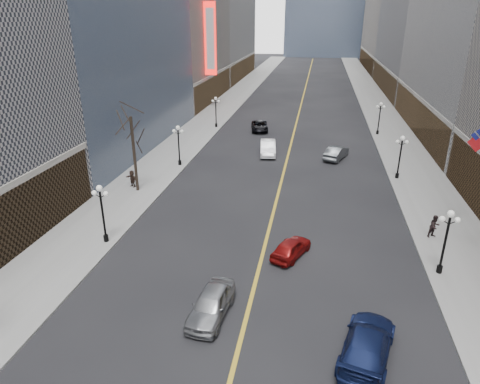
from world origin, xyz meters
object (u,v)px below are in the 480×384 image
at_px(streetlamp_east_1, 446,236).
at_px(car_nb_mid, 268,148).
at_px(car_sb_near, 367,344).
at_px(car_nb_near, 211,304).
at_px(streetlamp_west_2, 179,141).
at_px(car_sb_mid, 291,248).
at_px(streetlamp_east_2, 401,153).
at_px(car_sb_far, 336,153).
at_px(streetlamp_west_3, 216,109).
at_px(car_nb_far, 260,126).
at_px(streetlamp_west_1, 102,208).
at_px(streetlamp_east_3, 380,115).

bearing_deg(streetlamp_east_1, car_nb_mid, 120.63).
bearing_deg(car_sb_near, car_nb_near, 2.91).
xyz_separation_m(streetlamp_west_2, car_sb_mid, (13.80, -17.42, -2.23)).
bearing_deg(streetlamp_east_2, car_sb_mid, -119.36).
distance_m(car_sb_mid, car_sb_far, 23.50).
bearing_deg(streetlamp_west_2, car_nb_near, -68.42).
relative_size(streetlamp_west_3, car_nb_far, 0.90).
distance_m(car_nb_mid, car_sb_mid, 23.98).
relative_size(car_nb_near, car_sb_near, 0.83).
distance_m(car_nb_mid, car_nb_far, 11.56).
distance_m(streetlamp_west_1, car_nb_near, 12.10).
height_order(streetlamp_east_3, car_nb_mid, streetlamp_east_3).
height_order(streetlamp_east_1, car_sb_far, streetlamp_east_1).
relative_size(car_sb_mid, car_sb_far, 0.84).
xyz_separation_m(streetlamp_west_3, car_nb_far, (6.72, -0.59, -2.20)).
relative_size(streetlamp_east_3, car_sb_near, 0.80).
bearing_deg(streetlamp_west_3, car_sb_far, -34.90).
bearing_deg(streetlamp_east_3, streetlamp_west_2, -142.67).
xyz_separation_m(streetlamp_east_1, car_sb_far, (-6.09, 23.79, -2.12)).
height_order(streetlamp_east_1, streetlamp_east_3, same).
xyz_separation_m(streetlamp_west_1, car_sb_far, (17.51, 23.79, -2.12)).
xyz_separation_m(streetlamp_east_1, streetlamp_east_2, (0.00, 18.00, 0.00)).
bearing_deg(car_nb_far, streetlamp_east_1, -74.73).
relative_size(car_sb_near, car_sb_mid, 1.42).
height_order(streetlamp_east_1, streetlamp_east_2, same).
height_order(car_sb_near, car_sb_mid, car_sb_near).
bearing_deg(car_sb_near, streetlamp_west_3, -53.22).
bearing_deg(car_nb_far, car_sb_near, -85.57).
bearing_deg(car_nb_near, car_sb_far, 81.04).
relative_size(streetlamp_west_2, car_nb_far, 0.90).
relative_size(streetlamp_west_1, car_nb_mid, 0.87).
distance_m(streetlamp_east_3, streetlamp_west_2, 29.68).
bearing_deg(car_nb_mid, streetlamp_east_2, -30.62).
distance_m(streetlamp_east_1, streetlamp_east_3, 36.00).
distance_m(streetlamp_east_1, car_sb_mid, 10.07).
distance_m(car_nb_near, car_sb_mid, 8.37).
distance_m(streetlamp_west_2, car_nb_near, 26.73).
bearing_deg(streetlamp_east_1, car_sb_near, -122.43).
bearing_deg(car_nb_far, streetlamp_west_2, -121.34).
distance_m(streetlamp_east_1, car_sb_far, 24.65).
relative_size(car_nb_mid, car_nb_far, 1.03).
relative_size(streetlamp_east_2, streetlamp_west_2, 1.00).
relative_size(car_nb_mid, car_sb_far, 1.10).
bearing_deg(car_sb_near, streetlamp_east_3, -82.38).
distance_m(streetlamp_west_1, car_nb_mid, 25.95).
bearing_deg(streetlamp_east_3, streetlamp_east_2, -90.00).
xyz_separation_m(streetlamp_east_1, streetlamp_west_1, (-23.60, 0.00, 0.00)).
bearing_deg(car_nb_far, streetlamp_west_1, -110.97).
relative_size(streetlamp_east_1, streetlamp_east_2, 1.00).
xyz_separation_m(streetlamp_east_1, car_nb_mid, (-14.29, 24.14, -2.05)).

